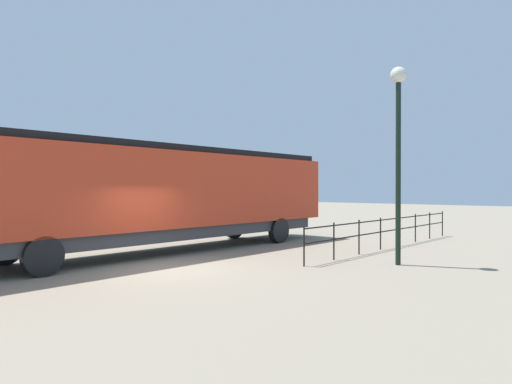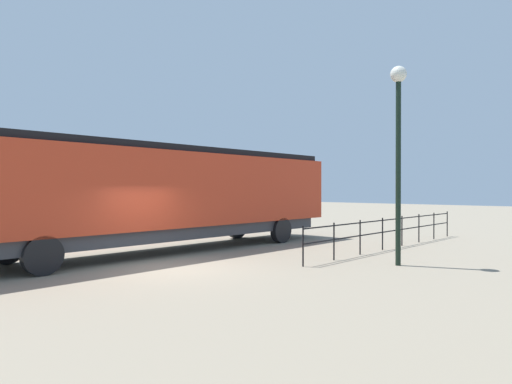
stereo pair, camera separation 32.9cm
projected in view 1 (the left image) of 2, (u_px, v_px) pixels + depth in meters
ground_plane at (172, 269)px, 13.33m from camera, size 120.00×120.00×0.00m
locomotive at (175, 193)px, 17.30m from camera, size 3.05×15.97×3.93m
lamp_post at (398, 127)px, 14.06m from camera, size 0.50×0.50×6.15m
platform_fence at (390, 228)px, 18.28m from camera, size 0.05×12.00×1.25m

